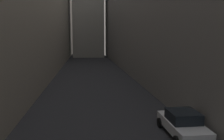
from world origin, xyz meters
The scene contains 2 objects.
ground_plane centered at (0.00, 48.00, 0.00)m, with size 264.00×264.00×0.00m, color #232326.
parked_car_right_far centered at (4.40, 24.33, 0.74)m, with size 1.95×4.03×1.47m.
Camera 1 is at (-1.05, 12.05, 5.53)m, focal length 37.77 mm.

